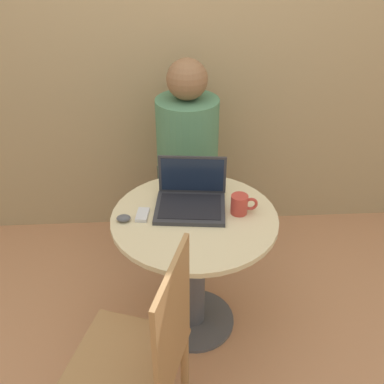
{
  "coord_description": "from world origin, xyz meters",
  "views": [
    {
      "loc": [
        -0.11,
        -1.68,
        1.91
      ],
      "look_at": [
        -0.01,
        0.05,
        0.8
      ],
      "focal_mm": 42.0,
      "sensor_mm": 36.0,
      "label": 1
    }
  ],
  "objects_px": {
    "laptop": "(191,198)",
    "person_seated": "(187,173)",
    "cell_phone": "(142,215)",
    "chair_empty": "(144,358)"
  },
  "relations": [
    {
      "from": "laptop",
      "to": "person_seated",
      "type": "height_order",
      "value": "person_seated"
    },
    {
      "from": "chair_empty",
      "to": "laptop",
      "type": "bearing_deg",
      "value": 72.87
    },
    {
      "from": "laptop",
      "to": "person_seated",
      "type": "distance_m",
      "value": 0.66
    },
    {
      "from": "cell_phone",
      "to": "person_seated",
      "type": "distance_m",
      "value": 0.76
    },
    {
      "from": "laptop",
      "to": "chair_empty",
      "type": "distance_m",
      "value": 0.76
    },
    {
      "from": "person_seated",
      "to": "cell_phone",
      "type": "bearing_deg",
      "value": -108.68
    },
    {
      "from": "cell_phone",
      "to": "person_seated",
      "type": "bearing_deg",
      "value": 71.32
    },
    {
      "from": "cell_phone",
      "to": "person_seated",
      "type": "xyz_separation_m",
      "value": [
        0.24,
        0.7,
        -0.19
      ]
    },
    {
      "from": "laptop",
      "to": "person_seated",
      "type": "xyz_separation_m",
      "value": [
        0.01,
        0.62,
        -0.22
      ]
    },
    {
      "from": "laptop",
      "to": "cell_phone",
      "type": "relative_size",
      "value": 3.31
    }
  ]
}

